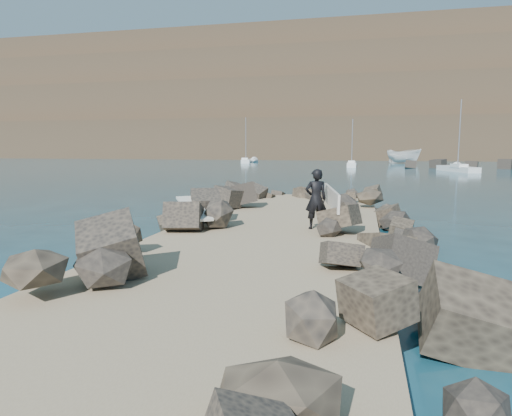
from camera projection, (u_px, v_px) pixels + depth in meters
The scene contains 12 objects.
ground at pixel (264, 259), 12.22m from camera, with size 800.00×800.00×0.00m, color #0F384C.
jetty at pixel (246, 267), 10.25m from camera, with size 6.00×26.00×0.60m, color #8C7759.
riprap_left at pixel (138, 247), 11.36m from camera, with size 2.60×22.00×1.00m, color #272321.
riprap_right at pixel (379, 260), 10.05m from camera, with size 2.60×22.00×1.00m, color black.
headland at pixel (386, 110), 162.23m from camera, with size 360.00×140.00×32.00m, color #2D4919.
surfboard_resting at pixel (194, 212), 13.66m from camera, with size 0.53×2.14×0.07m, color beige.
boat_imported at pixel (404, 156), 82.48m from camera, with size 2.58×6.85×2.65m, color white.
surfer_with_board at pixel (318, 199), 13.16m from camera, with size 1.12×2.12×1.75m.
sailboat_e at pixel (246, 161), 85.90m from camera, with size 3.05×7.30×8.60m.
sailboat_b at pixel (352, 165), 68.05m from camera, with size 1.39×5.90×7.21m.
sailboat_c at pixel (458, 169), 55.02m from camera, with size 3.91×7.37×8.72m.
headland_buildings at pixel (411, 53), 150.77m from camera, with size 137.50×30.50×5.00m.
Camera 1 is at (2.50, -11.66, 2.97)m, focal length 32.00 mm.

